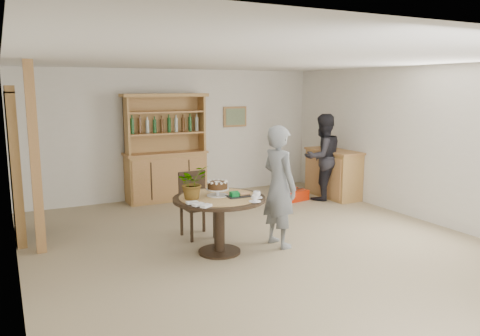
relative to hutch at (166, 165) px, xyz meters
The scene contains 17 objects.
ground 3.33m from the hutch, 84.71° to the right, with size 7.00×7.00×0.00m, color tan.
room_shell 3.41m from the hutch, 84.65° to the right, with size 6.04×7.04×2.52m.
doorway 2.94m from the hutch, 154.78° to the right, with size 0.13×1.10×2.18m.
pine_post 3.20m from the hutch, 139.62° to the right, with size 0.12×0.12×2.50m, color tan.
hutch is the anchor object (origin of this frame).
sideboard 3.29m from the hutch, 22.21° to the right, with size 0.54×1.26×0.94m.
dining_table 3.15m from the hutch, 95.64° to the right, with size 1.20×1.20×0.76m.
dining_chair 2.33m from the hutch, 97.75° to the right, with size 0.44×0.44×0.95m.
birthday_cake 3.11m from the hutch, 95.73° to the right, with size 0.30×0.30×0.20m.
flower_vase 3.17m from the hutch, 102.07° to the right, with size 0.38×0.33×0.42m, color #3F7233.
gift_tray 3.26m from the hutch, 91.67° to the right, with size 0.30×0.20×0.08m.
coffee_cup_a 3.42m from the hutch, 88.49° to the right, with size 0.15×0.15×0.09m.
coffee_cup_b 3.59m from the hutch, 90.48° to the right, with size 0.15×0.15×0.08m.
napkins 3.52m from the hutch, 101.79° to the right, with size 0.24×0.33×0.03m.
teen_boy 3.28m from the hutch, 80.52° to the right, with size 0.61×0.40×1.66m, color slate.
adult_person 3.02m from the hutch, 26.14° to the right, with size 0.81×0.63×1.66m, color black.
red_suitcase 2.48m from the hutch, 28.04° to the right, with size 0.66×0.50×0.21m.
Camera 1 is at (-3.05, -5.26, 2.16)m, focal length 35.00 mm.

